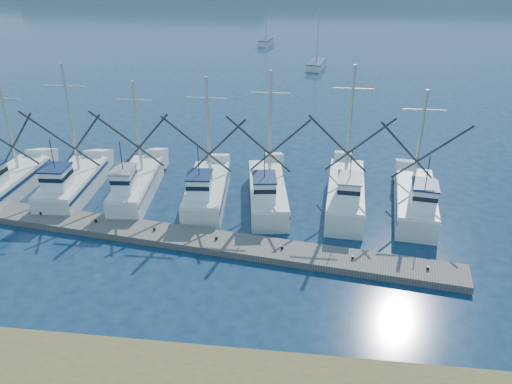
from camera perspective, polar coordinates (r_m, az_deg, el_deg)
ground at (r=25.60m, az=3.25°, el=-12.67°), size 500.00×500.00×0.00m
floating_dock at (r=30.55m, az=-8.10°, el=-5.23°), size 32.44×6.62×0.43m
trawler_fleet at (r=34.37m, az=-5.06°, el=0.15°), size 31.31×8.82×9.34m
sailboat_near at (r=74.83m, az=6.90°, el=14.22°), size 2.79×5.62×8.10m
sailboat_far at (r=92.84m, az=1.14°, el=16.78°), size 2.42×5.06×8.10m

